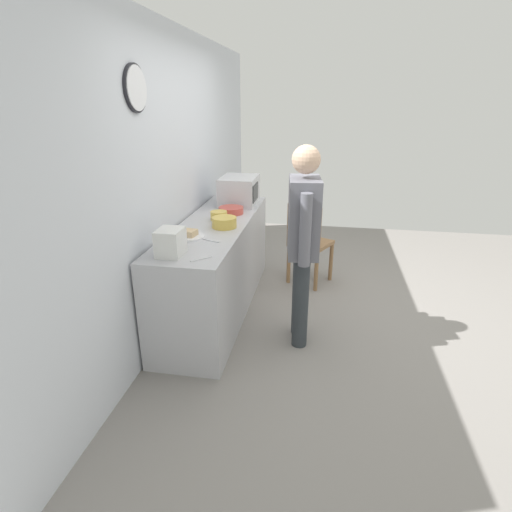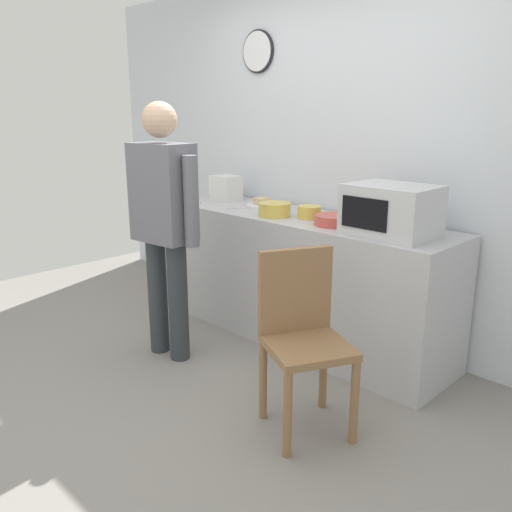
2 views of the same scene
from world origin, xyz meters
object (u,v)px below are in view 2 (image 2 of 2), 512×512
Objects in this scene: spoon_utensil at (238,208)px; person_standing at (164,214)px; cereal_bowl at (275,209)px; wooden_chair at (302,332)px; toaster at (226,188)px; fork_utensil at (199,202)px; sandwich_plate at (262,204)px; microwave at (391,210)px; salad_bowl at (334,220)px; mixing_bowl at (309,212)px.

spoon_utensil is 0.10× the size of person_standing.
cereal_bowl is 0.24× the size of wooden_chair.
toaster reaches higher than cereal_bowl.
person_standing is (-0.29, -0.73, 0.02)m from cereal_bowl.
wooden_chair is (1.63, -0.94, -0.48)m from toaster.
wooden_chair reaches higher than spoon_utensil.
fork_utensil is at bearing 125.86° from person_standing.
wooden_chair is at bearing -39.44° from cereal_bowl.
cereal_bowl reaches higher than fork_utensil.
toaster is at bearing 179.92° from sandwich_plate.
spoon_utensil is 1.52m from wooden_chair.
person_standing is at bearing -87.49° from sandwich_plate.
fork_utensil is at bearing -177.39° from microwave.
salad_bowl is at bearing 5.89° from cereal_bowl.
fork_utensil is (-1.28, -0.08, -0.03)m from salad_bowl.
salad_bowl is 0.15× the size of person_standing.
microwave is 0.30× the size of person_standing.
wooden_chair reaches higher than fork_utensil.
wooden_chair is at bearing -90.59° from microwave.
person_standing is at bearing -111.82° from cereal_bowl.
person_standing reaches higher than sandwich_plate.
microwave is at bearing 1.62° from spoon_utensil.
sandwich_plate is 1.46× the size of fork_utensil.
salad_bowl is at bearing 3.37° from fork_utensil.
sandwich_plate is 1.46× the size of spoon_utensil.
person_standing is at bearing -64.03° from toaster.
mixing_bowl is 0.62m from spoon_utensil.
toaster is at bearing 172.21° from salad_bowl.
wooden_chair is at bearing -29.98° from toaster.
toaster reaches higher than salad_bowl.
wooden_chair is (1.17, 0.00, -0.45)m from person_standing.
toaster reaches higher than sandwich_plate.
microwave is at bearing 33.45° from person_standing.
wooden_chair is (0.66, -0.83, -0.42)m from mixing_bowl.
spoon_utensil is (-0.39, 0.02, -0.04)m from cereal_bowl.
fork_utensil is at bearing -178.15° from cereal_bowl.
microwave is at bearing -5.79° from toaster.
microwave is 2.27× the size of toaster.
microwave is 0.94m from wooden_chair.
fork_utensil is (-0.05, -0.24, -0.10)m from toaster.
sandwich_plate is 0.43m from toaster.
person_standing is at bearing -82.57° from spoon_utensil.
microwave is 2.01× the size of sandwich_plate.
person_standing reaches higher than toaster.
cereal_bowl is 1.31× the size of fork_utensil.
mixing_bowl is 0.10× the size of person_standing.
fork_utensil is at bearing 157.43° from wooden_chair.
spoon_utensil is at bearing -29.12° from toaster.
salad_bowl is 1.09m from person_standing.
cereal_bowl is 0.39m from spoon_utensil.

